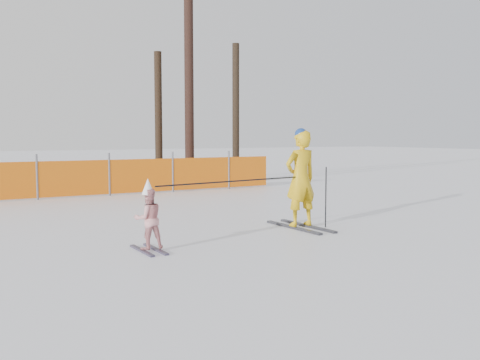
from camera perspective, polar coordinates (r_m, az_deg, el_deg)
ground at (r=8.67m, az=1.70°, el=-6.83°), size 120.00×120.00×0.00m
adult at (r=10.12m, az=6.48°, el=0.17°), size 0.66×1.64×1.88m
child at (r=8.19m, az=-9.75°, el=-4.01°), size 0.46×0.89×1.10m
ski_poles at (r=9.35m, az=2.25°, el=-0.65°), size 3.56×0.46×1.16m
tree_trunks at (r=19.36m, az=-5.05°, el=8.35°), size 2.84×1.35×6.90m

